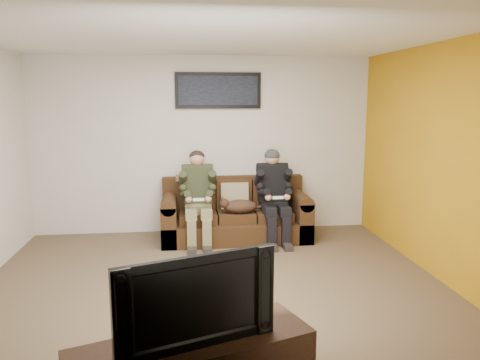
{
  "coord_description": "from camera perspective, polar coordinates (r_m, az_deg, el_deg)",
  "views": [
    {
      "loc": [
        -0.28,
        -4.69,
        1.99
      ],
      "look_at": [
        0.41,
        1.2,
        0.95
      ],
      "focal_mm": 35.0,
      "sensor_mm": 36.0,
      "label": 1
    }
  ],
  "objects": [
    {
      "name": "accent_wall_right",
      "position": [
        5.49,
        23.64,
        1.89
      ],
      "size": [
        0.0,
        4.5,
        4.5
      ],
      "primitive_type": "plane",
      "rotation": [
        1.57,
        0.0,
        -1.57
      ],
      "color": "#C08713",
      "rests_on": "ground"
    },
    {
      "name": "wall_right",
      "position": [
        5.5,
        23.73,
        1.89
      ],
      "size": [
        0.0,
        4.5,
        4.5
      ],
      "primitive_type": "plane",
      "rotation": [
        1.57,
        0.0,
        -1.57
      ],
      "color": "beige",
      "rests_on": "ground"
    },
    {
      "name": "person_left",
      "position": [
        6.47,
        -5.16,
        -1.52
      ],
      "size": [
        0.51,
        0.87,
        1.27
      ],
      "color": "olive",
      "rests_on": "sofa"
    },
    {
      "name": "throw_blanket",
      "position": [
        6.87,
        -6.07,
        0.32
      ],
      "size": [
        0.42,
        0.21,
        0.08
      ],
      "primitive_type": "cube",
      "color": "tan",
      "rests_on": "sofa"
    },
    {
      "name": "floor",
      "position": [
        5.11,
        -3.12,
        -13.02
      ],
      "size": [
        5.0,
        5.0,
        0.0
      ],
      "primitive_type": "plane",
      "color": "brown",
      "rests_on": "ground"
    },
    {
      "name": "television",
      "position": [
        3.0,
        -5.89,
        -13.92
      ],
      "size": [
        1.01,
        0.47,
        0.59
      ],
      "primitive_type": "imported",
      "rotation": [
        0.0,
        0.0,
        0.34
      ],
      "color": "black",
      "rests_on": "tv_stand"
    },
    {
      "name": "person_right",
      "position": [
        6.59,
        4.14,
        -1.27
      ],
      "size": [
        0.51,
        0.86,
        1.28
      ],
      "color": "black",
      "rests_on": "sofa"
    },
    {
      "name": "wall_front",
      "position": [
        2.55,
        -0.13,
        -5.75
      ],
      "size": [
        5.0,
        0.0,
        5.0
      ],
      "primitive_type": "plane",
      "rotation": [
        -1.57,
        0.0,
        0.0
      ],
      "color": "beige",
      "rests_on": "ground"
    },
    {
      "name": "cat",
      "position": [
        6.49,
        -0.16,
        -3.19
      ],
      "size": [
        0.66,
        0.26,
        0.24
      ],
      "color": "#4A2E1D",
      "rests_on": "sofa"
    },
    {
      "name": "ceiling",
      "position": [
        4.74,
        -3.43,
        17.31
      ],
      "size": [
        5.0,
        5.0,
        0.0
      ],
      "primitive_type": "plane",
      "rotation": [
        3.14,
        0.0,
        0.0
      ],
      "color": "silver",
      "rests_on": "ground"
    },
    {
      "name": "framed_poster",
      "position": [
        6.93,
        -2.68,
        10.84
      ],
      "size": [
        1.25,
        0.05,
        0.52
      ],
      "color": "black",
      "rests_on": "wall_back"
    },
    {
      "name": "wall_back",
      "position": [
        6.98,
        -4.41,
        4.24
      ],
      "size": [
        5.0,
        0.0,
        5.0
      ],
      "primitive_type": "plane",
      "rotation": [
        1.57,
        0.0,
        0.0
      ],
      "color": "beige",
      "rests_on": "ground"
    },
    {
      "name": "throw_pillow",
      "position": [
        6.74,
        -0.66,
        -1.94
      ],
      "size": [
        0.4,
        0.19,
        0.39
      ],
      "primitive_type": "cube",
      "rotation": [
        -0.21,
        0.0,
        0.0
      ],
      "color": "#8C7F5B",
      "rests_on": "sofa"
    },
    {
      "name": "sofa",
      "position": [
        6.76,
        -0.62,
        -4.35
      ],
      "size": [
        2.07,
        0.89,
        0.85
      ],
      "color": "#382210",
      "rests_on": "ground"
    }
  ]
}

